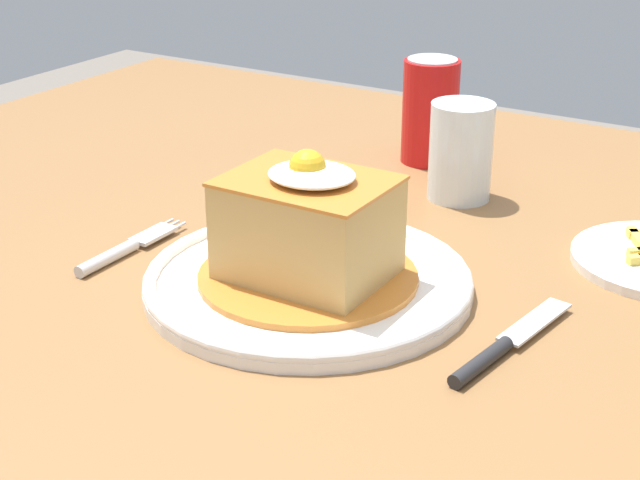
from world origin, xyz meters
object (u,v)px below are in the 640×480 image
knife (497,350)px  main_plate (308,280)px  soda_can (430,111)px  fork (123,250)px  drinking_glass (460,158)px

knife → main_plate: bearing=173.3°
knife → soda_can: bearing=122.3°
fork → knife: size_ratio=0.85×
knife → drinking_glass: size_ratio=1.58×
soda_can → drinking_glass: bearing=-49.0°
main_plate → drinking_glass: size_ratio=2.73×
main_plate → soda_can: bearing=99.4°
knife → soda_can: soda_can is taller
main_plate → soda_can: size_ratio=2.31×
fork → knife: 0.37m
main_plate → drinking_glass: bearing=85.9°
main_plate → knife: size_ratio=1.73×
knife → fork: bearing=-178.6°
main_plate → knife: bearing=-6.7°
main_plate → soda_can: soda_can is taller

